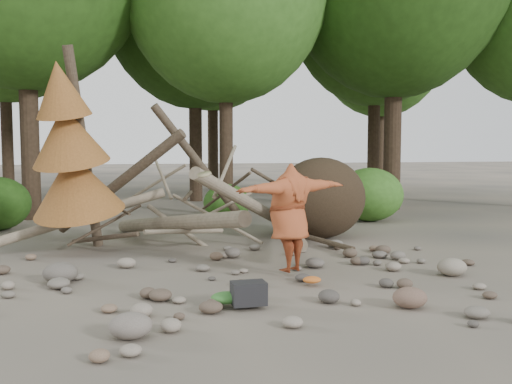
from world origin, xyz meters
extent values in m
plane|color=#514C44|center=(0.00, 0.00, 0.00)|extent=(120.00, 120.00, 0.00)
ellipsoid|color=#332619|center=(2.60, 4.30, 0.99)|extent=(2.20, 1.87, 1.98)
cylinder|color=gray|center=(-1.00, 3.70, 0.55)|extent=(2.61, 5.11, 1.08)
cylinder|color=gray|center=(0.80, 4.20, 0.90)|extent=(3.18, 3.71, 1.90)
cylinder|color=brown|center=(-2.20, 4.60, 1.40)|extent=(3.08, 1.91, 2.49)
cylinder|color=gray|center=(1.60, 3.50, 0.35)|extent=(1.13, 4.98, 0.43)
cylinder|color=brown|center=(-0.30, 4.80, 1.80)|extent=(2.39, 1.03, 2.89)
cylinder|color=gray|center=(-3.00, 4.00, 0.70)|extent=(3.71, 0.86, 1.20)
cylinder|color=#4C3F30|center=(-2.50, 3.50, 0.30)|extent=(1.52, 1.70, 0.49)
cylinder|color=gray|center=(0.20, 4.40, 0.80)|extent=(1.57, 0.85, 0.69)
cylinder|color=#4C3F30|center=(1.80, 4.90, 1.20)|extent=(1.92, 1.25, 1.10)
cylinder|color=gray|center=(-1.20, 4.20, 1.50)|extent=(0.37, 1.42, 0.85)
cylinder|color=#4C3F30|center=(2.20, 3.20, 0.15)|extent=(0.79, 2.54, 0.12)
cylinder|color=gray|center=(-0.80, 3.10, 0.45)|extent=(1.78, 1.11, 0.29)
cylinder|color=#4C3F30|center=(-2.90, 3.80, 2.20)|extent=(0.67, 1.13, 4.35)
cone|color=brown|center=(-3.06, 3.49, 1.50)|extent=(2.06, 2.13, 1.86)
cone|color=brown|center=(-3.16, 3.28, 2.50)|extent=(1.71, 1.78, 1.65)
cone|color=brown|center=(-3.26, 3.09, 3.40)|extent=(1.23, 1.30, 1.41)
cylinder|color=#38281C|center=(-5.00, 9.50, 4.48)|extent=(0.56, 0.56, 8.96)
cylinder|color=#38281C|center=(1.00, 9.20, 3.57)|extent=(0.44, 0.44, 7.14)
cylinder|color=#38281C|center=(7.00, 9.80, 4.72)|extent=(0.60, 0.60, 9.45)
cylinder|color=#38281C|center=(-6.50, 13.50, 3.78)|extent=(0.42, 0.42, 7.56)
cylinder|color=#38281C|center=(0.50, 14.20, 4.27)|extent=(0.52, 0.52, 8.54)
cylinder|color=#38281C|center=(8.00, 13.80, 4.06)|extent=(0.50, 0.50, 8.12)
cylinder|color=#38281C|center=(2.00, 20.50, 4.38)|extent=(0.54, 0.54, 8.75)
ellipsoid|color=#3C7424|center=(2.00, 20.50, 9.00)|extent=(8.00, 8.00, 10.00)
cylinder|color=#38281C|center=(11.00, 20.00, 3.92)|extent=(0.46, 0.46, 7.84)
ellipsoid|color=#31621C|center=(11.00, 20.00, 8.06)|extent=(7.17, 7.17, 8.60)
ellipsoid|color=#31621C|center=(0.80, 7.80, 0.56)|extent=(1.40, 1.40, 1.12)
ellipsoid|color=#3C7424|center=(5.00, 7.00, 0.80)|extent=(2.00, 2.00, 1.60)
imported|color=#A04624|center=(0.82, 0.58, 1.03)|extent=(2.38, 1.53, 1.89)
cylinder|color=#8C8059|center=(-0.61, 1.02, 1.77)|extent=(0.29, 0.30, 0.13)
cube|color=black|center=(-0.26, -1.28, 0.16)|extent=(0.49, 0.34, 0.32)
ellipsoid|color=#346E2C|center=(-0.56, -1.14, 0.08)|extent=(0.44, 0.36, 0.16)
ellipsoid|color=#BF5D20|center=(0.98, -0.24, 0.05)|extent=(0.30, 0.25, 0.11)
ellipsoid|color=slate|center=(-1.86, -2.21, 0.15)|extent=(0.52, 0.46, 0.31)
ellipsoid|color=brown|center=(1.97, -1.70, 0.15)|extent=(0.49, 0.44, 0.29)
ellipsoid|color=gray|center=(3.60, -0.02, 0.15)|extent=(0.52, 0.46, 0.31)
ellipsoid|color=#5E574F|center=(-3.04, 0.80, 0.17)|extent=(0.57, 0.52, 0.34)
camera|label=1|loc=(-1.71, -8.95, 2.29)|focal=40.00mm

